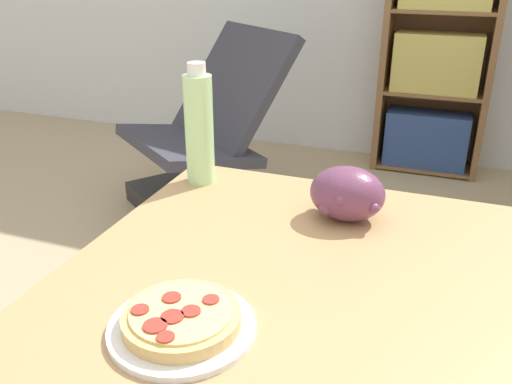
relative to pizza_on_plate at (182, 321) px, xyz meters
The scene contains 6 objects.
dining_table 0.30m from the pizza_on_plate, 32.60° to the left, with size 1.00×0.90×0.74m.
pizza_on_plate is the anchor object (origin of this frame).
grape_bunch 0.45m from the pizza_on_plate, 71.23° to the left, with size 0.15×0.12×0.11m.
drink_bottle 0.55m from the pizza_on_plate, 112.57° to the left, with size 0.06×0.06×0.27m.
lounge_chair_near 2.01m from the pizza_on_plate, 114.61° to the left, with size 0.92×0.99×0.88m.
bookshelf 2.73m from the pizza_on_plate, 85.69° to the left, with size 0.61×0.28×1.39m.
Camera 1 is at (0.16, -0.81, 1.23)m, focal length 38.00 mm.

